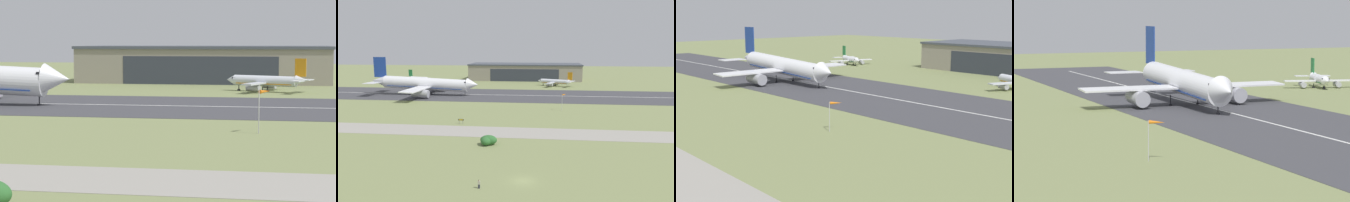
# 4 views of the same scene
# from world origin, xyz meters

# --- Properties ---
(ground_plane) EXTENTS (643.58, 643.58, 0.00)m
(ground_plane) POSITION_xyz_m (0.00, 54.34, 0.00)
(ground_plane) COLOR #7A8451
(runway_strip) EXTENTS (403.58, 45.44, 0.06)m
(runway_strip) POSITION_xyz_m (0.00, 108.69, 0.03)
(runway_strip) COLOR #3D3D42
(runway_strip) RESTS_ON ground_plane
(runway_centreline) EXTENTS (363.23, 0.70, 0.01)m
(runway_centreline) POSITION_xyz_m (0.00, 108.69, 0.07)
(runway_centreline) COLOR silver
(runway_centreline) RESTS_ON runway_strip
(airplane_landing) EXTENTS (57.30, 53.40, 19.45)m
(airplane_landing) POSITION_xyz_m (-57.57, 104.94, 5.65)
(airplane_landing) COLOR white
(airplane_landing) RESTS_ON ground_plane
(airplane_parked_centre) EXTENTS (18.89, 22.22, 8.87)m
(airplane_parked_centre) POSITION_xyz_m (-83.03, 161.66, 2.66)
(airplane_parked_centre) COLOR white
(airplane_parked_centre) RESTS_ON ground_plane
(windsock_pole) EXTENTS (1.95, 2.40, 6.53)m
(windsock_pole) POSITION_xyz_m (11.50, 70.85, 5.86)
(windsock_pole) COLOR #B7B7BC
(windsock_pole) RESTS_ON ground_plane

